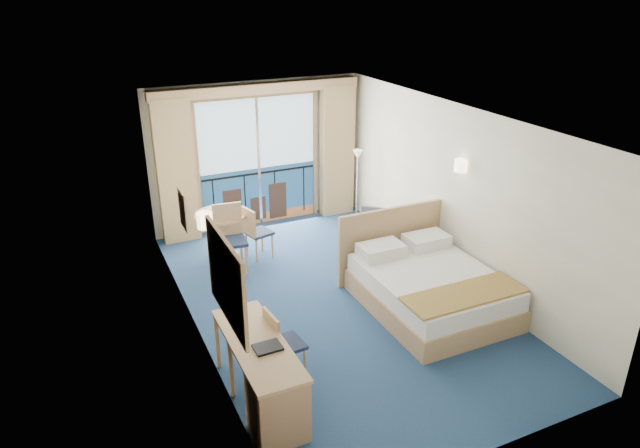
{
  "coord_description": "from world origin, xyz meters",
  "views": [
    {
      "loc": [
        -3.24,
        -6.47,
        4.33
      ],
      "look_at": [
        -0.15,
        0.2,
        1.17
      ],
      "focal_mm": 32.0,
      "sensor_mm": 36.0,
      "label": 1
    }
  ],
  "objects_px": {
    "armchair": "(375,230)",
    "floor_lamp": "(357,169)",
    "table_chair_a": "(255,230)",
    "desk_chair": "(280,341)",
    "nightstand": "(410,242)",
    "round_table": "(222,224)",
    "table_chair_b": "(230,234)",
    "desk": "(273,393)",
    "bed": "(428,286)"
  },
  "relations": [
    {
      "from": "bed",
      "to": "nightstand",
      "type": "relative_size",
      "value": 3.72
    },
    {
      "from": "armchair",
      "to": "table_chair_a",
      "type": "bearing_deg",
      "value": -61.5
    },
    {
      "from": "desk_chair",
      "to": "table_chair_b",
      "type": "relative_size",
      "value": 0.82
    },
    {
      "from": "bed",
      "to": "armchair",
      "type": "xyz_separation_m",
      "value": [
        0.29,
        2.0,
        0.0
      ]
    },
    {
      "from": "nightstand",
      "to": "bed",
      "type": "bearing_deg",
      "value": -113.58
    },
    {
      "from": "round_table",
      "to": "desk_chair",
      "type": "bearing_deg",
      "value": -94.7
    },
    {
      "from": "table_chair_a",
      "to": "nightstand",
      "type": "bearing_deg",
      "value": -128.7
    },
    {
      "from": "armchair",
      "to": "table_chair_a",
      "type": "height_order",
      "value": "table_chair_a"
    },
    {
      "from": "desk",
      "to": "table_chair_b",
      "type": "relative_size",
      "value": 1.52
    },
    {
      "from": "armchair",
      "to": "round_table",
      "type": "xyz_separation_m",
      "value": [
        -2.5,
        0.78,
        0.27
      ]
    },
    {
      "from": "armchair",
      "to": "table_chair_b",
      "type": "bearing_deg",
      "value": -54.07
    },
    {
      "from": "desk_chair",
      "to": "table_chair_a",
      "type": "bearing_deg",
      "value": -18.62
    },
    {
      "from": "armchair",
      "to": "floor_lamp",
      "type": "xyz_separation_m",
      "value": [
        0.21,
        1.09,
        0.78
      ]
    },
    {
      "from": "nightstand",
      "to": "round_table",
      "type": "bearing_deg",
      "value": 154.22
    },
    {
      "from": "nightstand",
      "to": "armchair",
      "type": "distance_m",
      "value": 0.67
    },
    {
      "from": "desk_chair",
      "to": "table_chair_a",
      "type": "distance_m",
      "value": 3.21
    },
    {
      "from": "round_table",
      "to": "table_chair_b",
      "type": "height_order",
      "value": "table_chair_b"
    },
    {
      "from": "armchair",
      "to": "desk_chair",
      "type": "distance_m",
      "value": 3.82
    },
    {
      "from": "nightstand",
      "to": "desk_chair",
      "type": "bearing_deg",
      "value": -146.92
    },
    {
      "from": "bed",
      "to": "table_chair_b",
      "type": "relative_size",
      "value": 2.01
    },
    {
      "from": "round_table",
      "to": "table_chair_a",
      "type": "relative_size",
      "value": 0.96
    },
    {
      "from": "desk_chair",
      "to": "round_table",
      "type": "height_order",
      "value": "desk_chair"
    },
    {
      "from": "table_chair_b",
      "to": "table_chair_a",
      "type": "bearing_deg",
      "value": 29.67
    },
    {
      "from": "bed",
      "to": "floor_lamp",
      "type": "bearing_deg",
      "value": 80.81
    },
    {
      "from": "desk_chair",
      "to": "round_table",
      "type": "bearing_deg",
      "value": -9.65
    },
    {
      "from": "bed",
      "to": "table_chair_b",
      "type": "bearing_deg",
      "value": 133.82
    },
    {
      "from": "nightstand",
      "to": "table_chair_b",
      "type": "bearing_deg",
      "value": 162.53
    },
    {
      "from": "bed",
      "to": "round_table",
      "type": "bearing_deg",
      "value": 128.47
    },
    {
      "from": "nightstand",
      "to": "table_chair_a",
      "type": "relative_size",
      "value": 0.65
    },
    {
      "from": "floor_lamp",
      "to": "armchair",
      "type": "bearing_deg",
      "value": -100.73
    },
    {
      "from": "armchair",
      "to": "floor_lamp",
      "type": "distance_m",
      "value": 1.35
    },
    {
      "from": "armchair",
      "to": "floor_lamp",
      "type": "height_order",
      "value": "floor_lamp"
    },
    {
      "from": "floor_lamp",
      "to": "desk",
      "type": "distance_m",
      "value": 5.59
    },
    {
      "from": "nightstand",
      "to": "floor_lamp",
      "type": "bearing_deg",
      "value": 94.0
    },
    {
      "from": "armchair",
      "to": "desk_chair",
      "type": "height_order",
      "value": "desk_chair"
    },
    {
      "from": "armchair",
      "to": "floor_lamp",
      "type": "bearing_deg",
      "value": -147.94
    },
    {
      "from": "desk",
      "to": "table_chair_b",
      "type": "distance_m",
      "value": 3.7
    },
    {
      "from": "table_chair_b",
      "to": "round_table",
      "type": "bearing_deg",
      "value": 95.54
    },
    {
      "from": "floor_lamp",
      "to": "table_chair_b",
      "type": "relative_size",
      "value": 1.34
    },
    {
      "from": "nightstand",
      "to": "desk",
      "type": "relative_size",
      "value": 0.36
    },
    {
      "from": "desk_chair",
      "to": "nightstand",
      "type": "bearing_deg",
      "value": -61.86
    },
    {
      "from": "desk",
      "to": "round_table",
      "type": "relative_size",
      "value": 1.89
    },
    {
      "from": "bed",
      "to": "table_chair_a",
      "type": "bearing_deg",
      "value": 124.44
    },
    {
      "from": "nightstand",
      "to": "floor_lamp",
      "type": "distance_m",
      "value": 1.86
    },
    {
      "from": "floor_lamp",
      "to": "table_chair_b",
      "type": "xyz_separation_m",
      "value": [
        -2.71,
        -0.78,
        -0.49
      ]
    },
    {
      "from": "floor_lamp",
      "to": "table_chair_b",
      "type": "height_order",
      "value": "floor_lamp"
    },
    {
      "from": "bed",
      "to": "table_chair_b",
      "type": "height_order",
      "value": "bed"
    },
    {
      "from": "armchair",
      "to": "round_table",
      "type": "bearing_deg",
      "value": -64.43
    },
    {
      "from": "round_table",
      "to": "table_chair_a",
      "type": "height_order",
      "value": "table_chair_a"
    },
    {
      "from": "round_table",
      "to": "table_chair_b",
      "type": "distance_m",
      "value": 0.47
    }
  ]
}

